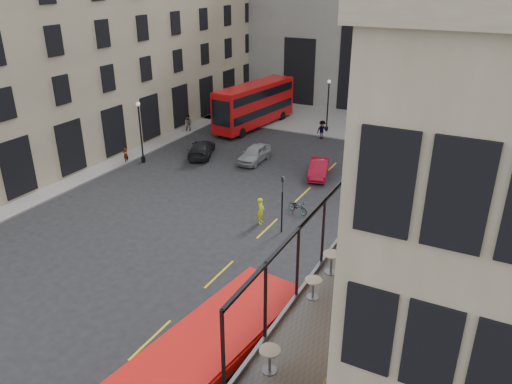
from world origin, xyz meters
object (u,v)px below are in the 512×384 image
at_px(car_c, 202,148).
at_px(pedestrian_a, 189,124).
at_px(street_lamp_a, 141,136).
at_px(cafe_table_mid, 313,286).
at_px(bus_far, 255,103).
at_px(cyclist, 261,211).
at_px(traffic_light_far, 222,111).
at_px(car_a, 254,154).
at_px(pedestrian_e, 126,154).
at_px(cafe_table_near, 270,357).
at_px(pedestrian_d, 458,144).
at_px(cafe_chair_d, 374,271).
at_px(car_b, 319,168).
at_px(cafe_chair_c, 365,320).
at_px(bicycle, 298,207).
at_px(cafe_table_far, 332,260).
at_px(cafe_chair_b, 367,321).
at_px(street_lamp_b, 328,109).
at_px(pedestrian_c, 358,124).
at_px(traffic_light_near, 282,197).
at_px(pedestrian_b, 322,130).

height_order(car_c, pedestrian_a, pedestrian_a).
xyz_separation_m(street_lamp_a, cafe_table_mid, (22.49, -17.66, 2.71)).
bearing_deg(bus_far, cyclist, -61.41).
bearing_deg(cyclist, bus_far, 14.05).
distance_m(street_lamp_a, pedestrian_a, 9.37).
relative_size(traffic_light_far, car_a, 0.90).
xyz_separation_m(pedestrian_e, cafe_table_near, (23.87, -20.73, 4.31)).
relative_size(pedestrian_d, pedestrian_e, 1.21).
relative_size(cyclist, cafe_chair_d, 2.13).
relative_size(car_a, car_c, 0.90).
height_order(car_b, cafe_chair_c, cafe_chair_c).
relative_size(bus_far, cafe_table_near, 14.81).
height_order(pedestrian_e, cafe_chair_c, cafe_chair_c).
distance_m(cafe_table_mid, cafe_chair_d, 2.78).
relative_size(traffic_light_far, bus_far, 0.33).
distance_m(car_c, cafe_table_near, 32.03).
height_order(bus_far, bicycle, bus_far).
bearing_deg(pedestrian_d, street_lamp_a, 82.65).
relative_size(cafe_table_near, cafe_table_mid, 1.03).
height_order(cafe_table_near, cafe_table_far, cafe_table_far).
xyz_separation_m(street_lamp_a, bus_far, (3.58, 14.10, 0.16)).
distance_m(street_lamp_a, cafe_chair_c, 30.73).
relative_size(cafe_table_far, cafe_chair_b, 0.90).
xyz_separation_m(street_lamp_a, pedestrian_e, (-1.18, -0.85, -1.58)).
bearing_deg(cafe_table_mid, cafe_chair_c, -17.46).
bearing_deg(traffic_light_far, car_c, -75.65).
height_order(pedestrian_d, cafe_table_far, cafe_table_far).
xyz_separation_m(street_lamp_b, cafe_table_near, (11.69, -37.58, 2.73)).
bearing_deg(cafe_table_far, pedestrian_e, 147.71).
relative_size(pedestrian_d, cafe_chair_c, 2.61).
bearing_deg(cafe_table_mid, street_lamp_a, 141.86).
bearing_deg(cafe_chair_c, cafe_table_near, -119.80).
bearing_deg(traffic_light_far, cyclist, -51.67).
bearing_deg(pedestrian_e, cafe_table_far, 52.98).
xyz_separation_m(pedestrian_e, cafe_chair_b, (25.85, -17.59, 4.07)).
distance_m(traffic_light_far, cafe_table_far, 33.10).
relative_size(bus_far, cafe_table_far, 13.69).
bearing_deg(cafe_table_far, pedestrian_c, 104.52).
xyz_separation_m(traffic_light_near, street_lamp_a, (-16.00, 6.00, -0.03)).
bearing_deg(pedestrian_e, car_c, 129.16).
xyz_separation_m(pedestrian_d, cafe_table_near, (-1.29, -36.42, 4.14)).
relative_size(bicycle, pedestrian_b, 0.89).
bearing_deg(bus_far, street_lamp_b, 14.39).
bearing_deg(car_a, cyclist, -61.78).
relative_size(car_c, pedestrian_a, 2.57).
height_order(car_b, cafe_table_near, cafe_table_near).
distance_m(pedestrian_c, pedestrian_e, 23.44).
bearing_deg(street_lamp_a, street_lamp_b, 55.49).
bearing_deg(pedestrian_d, pedestrian_a, 63.54).
height_order(street_lamp_b, pedestrian_a, street_lamp_b).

